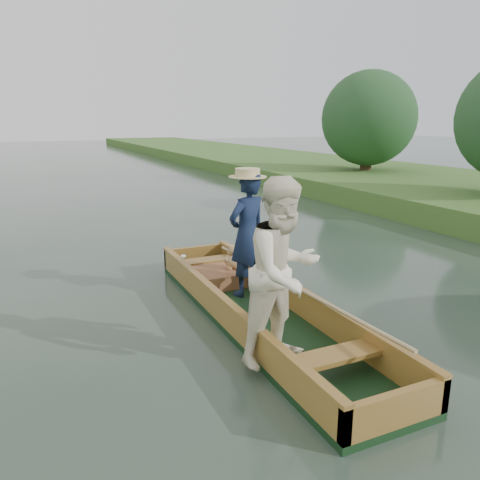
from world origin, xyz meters
name	(u,v)px	position (x,y,z in m)	size (l,w,h in m)	color
ground	(259,322)	(0.00, 0.00, 0.00)	(120.00, 120.00, 0.00)	#283D30
trees_far	(276,123)	(3.58, 6.17, 2.45)	(22.10, 10.35, 4.41)	#47331E
punt	(262,276)	(-0.10, -0.26, 0.72)	(1.40, 5.00, 2.00)	black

